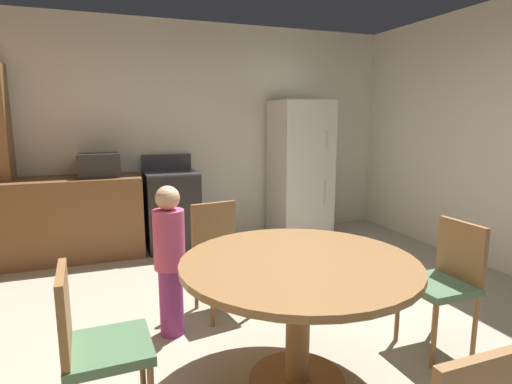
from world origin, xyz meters
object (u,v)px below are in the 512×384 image
(microwave, at_px, (99,165))
(chair_north, at_px, (220,250))
(oven_range, at_px, (172,209))
(chair_east, at_px, (446,277))
(chair_west, at_px, (93,341))
(person_child, at_px, (170,257))
(refrigerator, at_px, (300,170))
(dining_table, at_px, (299,285))

(microwave, xyz_separation_m, chair_north, (0.87, -1.80, -0.53))
(oven_range, height_order, chair_east, oven_range)
(chair_west, bearing_deg, chair_east, -0.56)
(chair_west, relative_size, person_child, 0.80)
(refrigerator, xyz_separation_m, chair_north, (-1.57, -1.75, -0.38))
(refrigerator, xyz_separation_m, dining_table, (-1.40, -2.83, -0.27))
(microwave, distance_m, dining_table, 3.09)
(microwave, distance_m, chair_east, 3.62)
(microwave, height_order, chair_north, microwave)
(microwave, distance_m, chair_north, 2.07)
(refrigerator, distance_m, person_child, 2.85)
(chair_north, relative_size, person_child, 0.80)
(oven_range, height_order, person_child, oven_range)
(oven_range, distance_m, microwave, 0.96)
(refrigerator, bearing_deg, dining_table, -116.33)
(refrigerator, xyz_separation_m, person_child, (-2.00, -2.01, -0.30))
(oven_range, distance_m, chair_north, 1.80)
(oven_range, distance_m, dining_table, 2.90)
(dining_table, relative_size, chair_west, 1.55)
(microwave, bearing_deg, chair_west, -91.20)
(person_child, bearing_deg, refrigerator, 99.14)
(chair_east, bearing_deg, chair_north, -41.08)
(microwave, xyz_separation_m, dining_table, (1.04, -2.88, -0.42))
(chair_north, bearing_deg, person_child, -67.82)
(oven_range, xyz_separation_m, chair_north, (0.09, -1.80, 0.03))
(dining_table, distance_m, chair_east, 1.11)
(refrigerator, height_order, dining_table, refrigerator)
(chair_west, xyz_separation_m, chair_east, (2.20, 0.05, 0.00))
(refrigerator, relative_size, person_child, 1.61)
(oven_range, bearing_deg, chair_north, -87.01)
(refrigerator, bearing_deg, chair_west, -131.08)
(chair_west, bearing_deg, person_child, 58.10)
(oven_range, bearing_deg, person_child, -99.41)
(refrigerator, xyz_separation_m, microwave, (-2.44, 0.05, 0.15))
(chair_east, distance_m, person_child, 1.89)
(dining_table, distance_m, chair_north, 1.11)
(dining_table, bearing_deg, chair_north, 98.59)
(chair_north, distance_m, chair_east, 1.66)
(dining_table, height_order, chair_north, chair_north)
(chair_west, bearing_deg, dining_table, -0.00)
(chair_east, bearing_deg, dining_table, 0.00)
(microwave, height_order, person_child, microwave)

